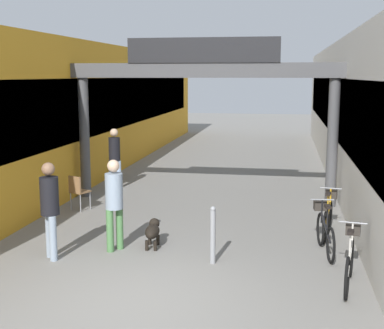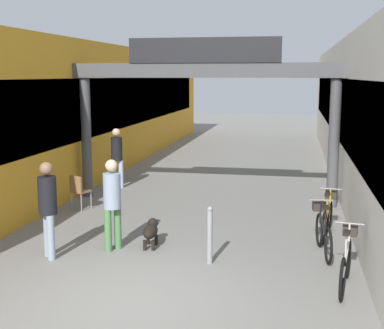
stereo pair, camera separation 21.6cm
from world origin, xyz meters
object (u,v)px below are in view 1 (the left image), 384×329
object	(u,v)px
pedestrian_companion	(50,204)
cafe_chair_wood_nearer	(78,189)
bicycle_orange_third	(328,215)
pedestrian_with_dog	(114,199)
bicycle_black_second	(324,230)
bicycle_silver_nearest	(350,259)
bollard_post_metal	(213,235)
dog_on_leash	(153,231)
pedestrian_carrying_crate	(114,154)

from	to	relation	value
pedestrian_companion	cafe_chair_wood_nearer	distance (m)	3.65
bicycle_orange_third	pedestrian_with_dog	bearing A→B (deg)	-157.31
bicycle_black_second	pedestrian_with_dog	bearing A→B (deg)	-171.35
pedestrian_with_dog	bicycle_silver_nearest	xyz separation A→B (m)	(4.31, -1.00, -0.60)
bollard_post_metal	bicycle_black_second	bearing A→B (deg)	26.42
bicycle_orange_third	dog_on_leash	bearing A→B (deg)	-158.12
pedestrian_with_dog	pedestrian_carrying_crate	bearing A→B (deg)	108.02
pedestrian_with_dog	bicycle_silver_nearest	bearing A→B (deg)	-13.12
pedestrian_with_dog	bollard_post_metal	size ratio (longest dim) A/B	1.68
bicycle_silver_nearest	bicycle_black_second	world-z (taller)	same
pedestrian_with_dog	pedestrian_companion	size ratio (longest dim) A/B	0.98
bicycle_orange_third	cafe_chair_wood_nearer	world-z (taller)	bicycle_orange_third
pedestrian_companion	bollard_post_metal	xyz separation A→B (m)	(2.99, 0.27, -0.51)
pedestrian_companion	pedestrian_carrying_crate	size ratio (longest dim) A/B	1.01
pedestrian_carrying_crate	bollard_post_metal	xyz separation A→B (m)	(3.80, -5.99, -0.50)
pedestrian_with_dog	bollard_post_metal	xyz separation A→B (m)	(1.98, -0.40, -0.49)
dog_on_leash	bicycle_orange_third	bearing A→B (deg)	21.88
pedestrian_with_dog	bicycle_orange_third	world-z (taller)	pedestrian_with_dog
bicycle_silver_nearest	pedestrian_carrying_crate	bearing A→B (deg)	132.90
bollard_post_metal	pedestrian_carrying_crate	bearing A→B (deg)	122.34
pedestrian_carrying_crate	dog_on_leash	size ratio (longest dim) A/B	2.49
pedestrian_with_dog	pedestrian_companion	distance (m)	1.22
bicycle_silver_nearest	bicycle_black_second	bearing A→B (deg)	100.41
bicycle_silver_nearest	bollard_post_metal	xyz separation A→B (m)	(-2.33, 0.60, 0.11)
bicycle_silver_nearest	cafe_chair_wood_nearer	size ratio (longest dim) A/B	1.88
pedestrian_companion	bicycle_black_second	bearing A→B (deg)	14.31
bollard_post_metal	pedestrian_with_dog	bearing A→B (deg)	168.52
bicycle_silver_nearest	pedestrian_companion	bearing A→B (deg)	176.42
pedestrian_carrying_crate	bicycle_black_second	xyz separation A→B (m)	(5.83, -4.98, -0.61)
bollard_post_metal	dog_on_leash	bearing A→B (deg)	150.41
bicycle_black_second	bicycle_orange_third	xyz separation A→B (m)	(0.16, 1.13, 0.00)
pedestrian_carrying_crate	dog_on_leash	distance (m)	5.86
dog_on_leash	pedestrian_companion	bearing A→B (deg)	-149.05
cafe_chair_wood_nearer	pedestrian_with_dog	bearing A→B (deg)	-56.26
pedestrian_with_dog	pedestrian_companion	world-z (taller)	pedestrian_companion
bicycle_black_second	bollard_post_metal	bearing A→B (deg)	-153.58
bicycle_silver_nearest	dog_on_leash	bearing A→B (deg)	159.73
pedestrian_with_dog	bicycle_silver_nearest	distance (m)	4.47
bicycle_silver_nearest	bicycle_orange_third	size ratio (longest dim) A/B	1.00
bicycle_orange_third	cafe_chair_wood_nearer	size ratio (longest dim) A/B	1.88
pedestrian_with_dog	bollard_post_metal	distance (m)	2.08
pedestrian_companion	cafe_chair_wood_nearer	bearing A→B (deg)	104.10
pedestrian_with_dog	bicycle_black_second	world-z (taller)	pedestrian_with_dog
pedestrian_companion	dog_on_leash	xyz separation A→B (m)	(1.69, 1.01, -0.73)
bollard_post_metal	pedestrian_companion	bearing A→B (deg)	-174.84
bollard_post_metal	cafe_chair_wood_nearer	size ratio (longest dim) A/B	1.20
bicycle_silver_nearest	cafe_chair_wood_nearer	world-z (taller)	bicycle_silver_nearest
pedestrian_companion	bicycle_silver_nearest	size ratio (longest dim) A/B	1.09
dog_on_leash	pedestrian_with_dog	bearing A→B (deg)	-153.22
pedestrian_carrying_crate	bicycle_silver_nearest	world-z (taller)	pedestrian_carrying_crate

